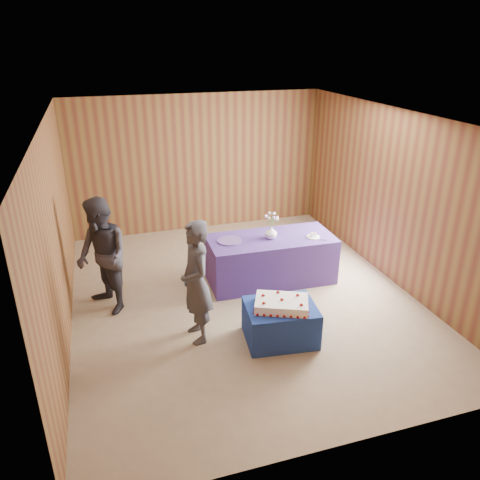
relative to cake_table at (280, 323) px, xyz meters
name	(u,v)px	position (x,y,z in m)	size (l,w,h in m)	color
ground	(243,297)	(-0.15, 1.18, -0.25)	(6.00, 6.00, 0.00)	gray
room_shell	(243,184)	(-0.15, 1.18, 1.55)	(5.04, 6.04, 2.72)	brown
cake_table	(280,323)	(0.00, 0.00, 0.00)	(0.90, 0.70, 0.50)	navy
serving_table	(270,259)	(0.45, 1.58, 0.12)	(2.00, 0.90, 0.75)	#49328B
sheet_cake	(282,304)	(-0.01, -0.04, 0.31)	(0.82, 0.71, 0.16)	white
vase	(271,232)	(0.44, 1.56, 0.60)	(0.19, 0.19, 0.20)	white
flower_spray	(271,217)	(0.44, 1.56, 0.85)	(0.24, 0.24, 0.18)	#346F2C
platter	(229,241)	(-0.22, 1.63, 0.51)	(0.38, 0.38, 0.02)	#614B97
plate	(313,237)	(1.10, 1.40, 0.51)	(0.21, 0.21, 0.01)	white
cake_slice	(313,235)	(1.10, 1.40, 0.55)	(0.08, 0.07, 0.09)	white
knife	(318,240)	(1.12, 1.27, 0.50)	(0.26, 0.02, 0.00)	silver
guest_left	(196,282)	(-1.02, 0.36, 0.57)	(0.60, 0.39, 1.65)	#3C3E48
guest_right	(102,257)	(-2.13, 1.43, 0.60)	(0.82, 0.64, 1.70)	#302F38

